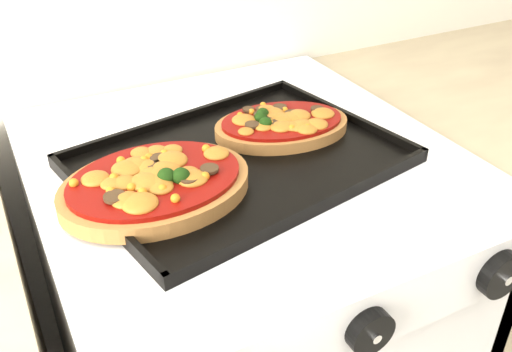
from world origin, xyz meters
TOP-DOWN VIEW (x-y plane):
  - control_panel at (0.03, 1.39)m, footprint 0.60×0.02m
  - knob_center at (0.02, 1.37)m, footprint 0.06×0.02m
  - knob_right at (0.22, 1.37)m, footprint 0.06×0.02m
  - baking_tray at (0.01, 1.66)m, footprint 0.48×0.39m
  - pizza_left at (-0.12, 1.63)m, footprint 0.25×0.20m
  - pizza_right at (0.10, 1.71)m, footprint 0.23×0.17m

SIDE VIEW (x-z plane):
  - control_panel at x=0.03m, z-range 0.81..0.90m
  - knob_center at x=0.02m, z-range 0.83..0.88m
  - knob_right at x=0.22m, z-range 0.82..0.89m
  - baking_tray at x=0.01m, z-range 0.91..0.93m
  - pizza_right at x=0.10m, z-range 0.92..0.95m
  - pizza_left at x=-0.12m, z-range 0.92..0.96m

